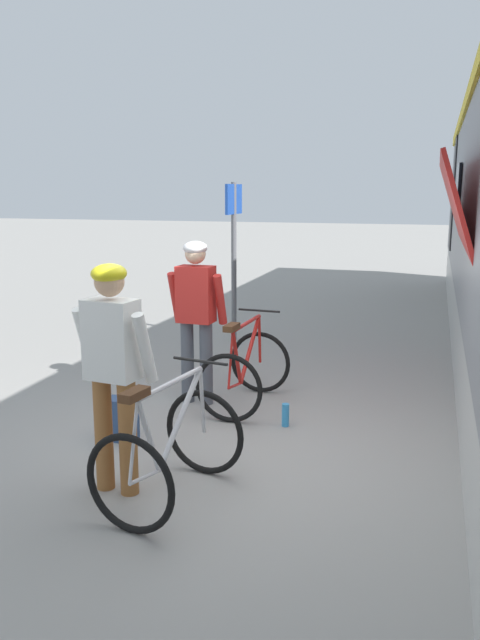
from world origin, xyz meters
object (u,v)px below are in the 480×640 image
at_px(bicycle_near_red, 245,370).
at_px(platform_sign_post, 234,235).
at_px(water_bottle_near_the_bikes, 285,415).
at_px(cyclist_near_in_red, 196,308).
at_px(bicycle_far_silver, 170,450).
at_px(cyclist_far_in_white, 113,359).
at_px(backpack_on_platform, 121,419).

xyz_separation_m(bicycle_near_red, platform_sign_post, (-1.05, 2.90, 1.22)).
distance_m(bicycle_near_red, water_bottle_near_the_bikes, 0.76).
height_order(cyclist_near_in_red, bicycle_far_silver, cyclist_near_in_red).
xyz_separation_m(bicycle_near_red, water_bottle_near_the_bikes, (0.55, -0.44, -0.29)).
relative_size(cyclist_far_in_white, water_bottle_near_the_bikes, 7.66).
relative_size(bicycle_near_red, backpack_on_platform, 2.75).
height_order(cyclist_near_in_red, bicycle_near_red, cyclist_near_in_red).
height_order(bicycle_far_silver, water_bottle_near_the_bikes, bicycle_far_silver).
bearing_deg(cyclist_near_in_red, backpack_on_platform, -103.48).
bearing_deg(bicycle_far_silver, cyclist_far_in_white, 176.06).
height_order(cyclist_far_in_white, backpack_on_platform, cyclist_far_in_white).
xyz_separation_m(cyclist_near_in_red, bicycle_near_red, (0.54, 0.03, -0.65)).
bearing_deg(bicycle_near_red, cyclist_near_in_red, -176.95).
height_order(backpack_on_platform, water_bottle_near_the_bikes, backpack_on_platform).
relative_size(cyclist_near_in_red, cyclist_far_in_white, 1.00).
height_order(cyclist_far_in_white, platform_sign_post, platform_sign_post).
distance_m(bicycle_near_red, bicycle_far_silver, 2.17).
relative_size(cyclist_near_in_red, water_bottle_near_the_bikes, 7.66).
relative_size(bicycle_far_silver, platform_sign_post, 0.49).
height_order(bicycle_near_red, bicycle_far_silver, same).
bearing_deg(cyclist_near_in_red, cyclist_far_in_white, -85.82).
xyz_separation_m(bicycle_near_red, bicycle_far_silver, (0.07, -2.17, 0.00)).
relative_size(bicycle_near_red, water_bottle_near_the_bikes, 4.78).
bearing_deg(cyclist_near_in_red, bicycle_near_red, 3.05).
height_order(water_bottle_near_the_bikes, platform_sign_post, platform_sign_post).
bearing_deg(bicycle_far_silver, platform_sign_post, 102.54).
bearing_deg(water_bottle_near_the_bikes, bicycle_far_silver, -105.31).
bearing_deg(backpack_on_platform, bicycle_near_red, 59.57).
bearing_deg(platform_sign_post, backpack_on_platform, -86.84).
bearing_deg(cyclist_near_in_red, platform_sign_post, 100.00).
relative_size(cyclist_near_in_red, bicycle_far_silver, 1.51).
distance_m(cyclist_near_in_red, bicycle_far_silver, 2.32).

